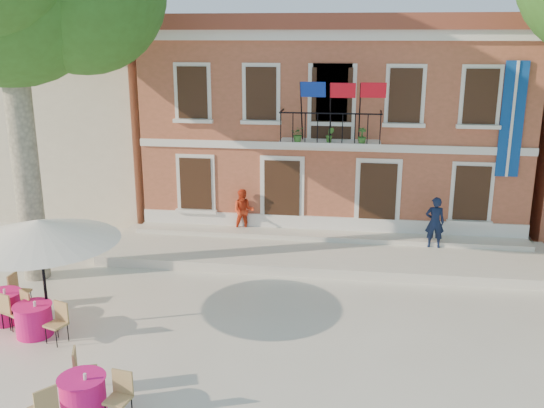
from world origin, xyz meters
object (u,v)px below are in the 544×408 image
Objects in this scene: cafe_table_1 at (83,394)px; cafe_table_0 at (4,305)px; pedestrian_orange at (243,211)px; pedestrian_navy at (435,222)px; patio_umbrella at (39,231)px; cafe_table_2 at (34,319)px.

cafe_table_0 is at bearing 137.27° from cafe_table_1.
pedestrian_navy is at bearing -13.77° from pedestrian_orange.
patio_umbrella is at bearing 126.74° from cafe_table_1.
cafe_table_0 is at bearing 171.88° from patio_umbrella.
patio_umbrella is at bearing -124.83° from pedestrian_orange.
cafe_table_1 is 3.74m from cafe_table_2.
pedestrian_navy is 12.10m from cafe_table_1.
cafe_table_0 is at bearing 153.05° from cafe_table_2.
patio_umbrella is 2.40m from cafe_table_0.
patio_umbrella is 2.09m from cafe_table_2.
pedestrian_orange is 0.82× the size of cafe_table_1.
pedestrian_navy is 12.03m from cafe_table_2.
cafe_table_1 and cafe_table_2 have the same top height.
patio_umbrella reaches higher than pedestrian_orange.
cafe_table_1 is at bearing -42.73° from cafe_table_0.
cafe_table_0 is (-11.02, -6.21, -0.70)m from pedestrian_navy.
pedestrian_navy reaches higher than cafe_table_1.
patio_umbrella is 1.91× the size of cafe_table_2.
pedestrian_orange is 10.22m from cafe_table_1.
pedestrian_navy is 6.31m from pedestrian_orange.
pedestrian_orange is 0.81× the size of cafe_table_0.
patio_umbrella is at bearing 32.51° from pedestrian_navy.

